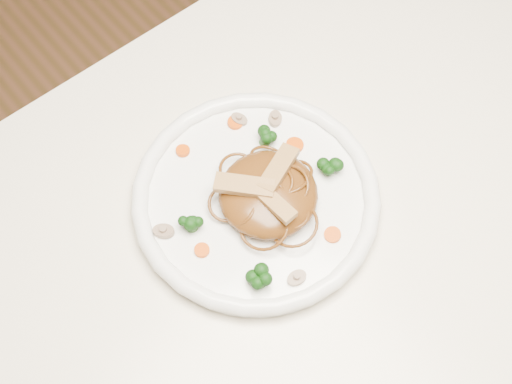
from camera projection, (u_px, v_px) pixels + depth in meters
table at (319, 280)px, 0.91m from camera, size 1.20×0.80×0.75m
plate at (256, 201)px, 0.85m from camera, size 0.31×0.31×0.02m
noodle_mound at (268, 194)px, 0.82m from camera, size 0.14×0.14×0.04m
chicken_a at (278, 169)px, 0.81m from camera, size 0.07×0.05×0.01m
chicken_b at (245, 186)px, 0.80m from camera, size 0.06×0.07×0.01m
chicken_c at (274, 203)px, 0.79m from camera, size 0.02×0.06×0.01m
broccoli_0 at (265, 136)px, 0.86m from camera, size 0.03×0.03×0.03m
broccoli_1 at (191, 223)px, 0.81m from camera, size 0.03×0.03×0.03m
broccoli_2 at (260, 278)px, 0.78m from camera, size 0.03×0.03×0.03m
broccoli_3 at (329, 164)px, 0.84m from camera, size 0.03×0.03×0.03m
carrot_0 at (235, 122)px, 0.89m from camera, size 0.02×0.02×0.00m
carrot_1 at (202, 250)px, 0.80m from camera, size 0.02×0.02×0.00m
carrot_2 at (295, 145)px, 0.87m from camera, size 0.03×0.03×0.00m
carrot_3 at (183, 151)px, 0.87m from camera, size 0.02×0.02×0.00m
carrot_4 at (333, 235)px, 0.81m from camera, size 0.02×0.02×0.00m
mushroom_0 at (297, 278)px, 0.79m from camera, size 0.03×0.03×0.01m
mushroom_1 at (275, 119)px, 0.89m from camera, size 0.03×0.03×0.01m
mushroom_2 at (164, 231)px, 0.82m from camera, size 0.04×0.04×0.01m
mushroom_3 at (239, 119)px, 0.89m from camera, size 0.03×0.03×0.01m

